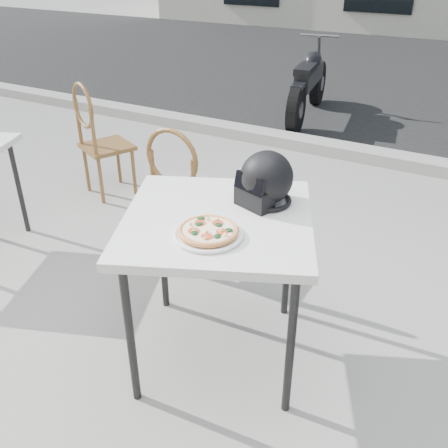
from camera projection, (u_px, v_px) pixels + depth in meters
The scene contains 10 objects.
ground at pixel (189, 323), 2.91m from camera, with size 80.00×80.00×0.00m, color gray.
street_asphalt at pixel (415, 77), 8.25m from camera, with size 30.00×8.00×0.00m, color black.
curb at pixel (344, 150), 5.17m from camera, with size 30.00×0.25×0.12m, color gray.
cafe_table_main at pixel (217, 231), 2.35m from camera, with size 1.14×1.14×0.83m.
plate at pixel (208, 234), 2.15m from camera, with size 0.38×0.38×0.02m.
pizza at pixel (208, 230), 2.14m from camera, with size 0.28×0.28×0.03m.
helmet at pixel (265, 181), 2.38m from camera, with size 0.32×0.33×0.26m.
cafe_chair_main at pixel (182, 191), 3.18m from camera, with size 0.39×0.39×1.00m.
cafe_chair_side at pixel (97, 134), 4.13m from camera, with size 0.51×0.51×0.99m.
motorcycle at pixel (309, 85), 6.14m from camera, with size 0.52×1.88×0.94m.
Camera 1 is at (1.27, -1.87, 1.93)m, focal length 40.00 mm.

